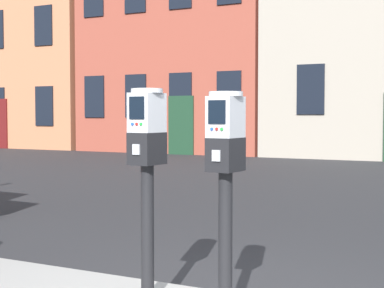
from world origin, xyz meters
TOP-DOWN VIEW (x-y plane):
  - parking_meter_near_kerb at (-0.58, -0.24)m, footprint 0.23×0.26m
  - parking_meter_twin_adjacent at (0.01, -0.24)m, footprint 0.23×0.26m
  - townhouse_brownstone at (-17.40, 17.49)m, footprint 7.87×5.27m
  - townhouse_grey_stucco at (-9.45, 17.64)m, footprint 7.54×5.58m

SIDE VIEW (x-z plane):
  - parking_meter_twin_adjacent at x=0.01m, z-range 0.41..1.84m
  - parking_meter_near_kerb at x=-0.58m, z-range 0.42..1.87m
  - townhouse_brownstone at x=-17.40m, z-range 0.00..9.72m
  - townhouse_grey_stucco at x=-9.45m, z-range 0.00..11.57m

